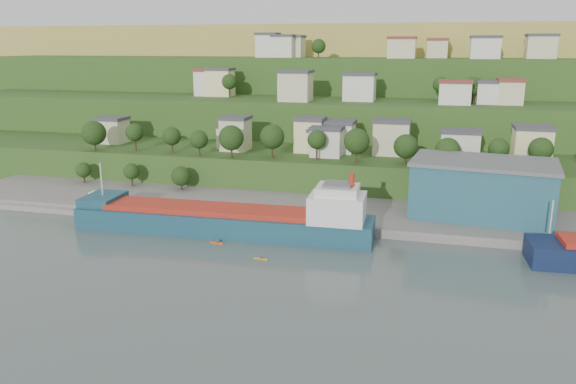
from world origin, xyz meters
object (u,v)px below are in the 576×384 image
(cargo_ship_near, at_px, (232,222))
(caravan, at_px, (101,197))
(warehouse, at_px, (482,188))
(kayak_orange, at_px, (217,242))

(cargo_ship_near, xyz_separation_m, caravan, (-38.89, 11.05, -0.15))
(warehouse, bearing_deg, kayak_orange, -145.78)
(kayak_orange, bearing_deg, caravan, 161.54)
(warehouse, height_order, kayak_orange, warehouse)
(warehouse, height_order, caravan, warehouse)
(warehouse, xyz_separation_m, kayak_orange, (-53.27, -27.51, -8.21))
(cargo_ship_near, relative_size, warehouse, 1.98)
(cargo_ship_near, relative_size, caravan, 11.53)
(cargo_ship_near, bearing_deg, caravan, 162.14)
(warehouse, relative_size, caravan, 5.81)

